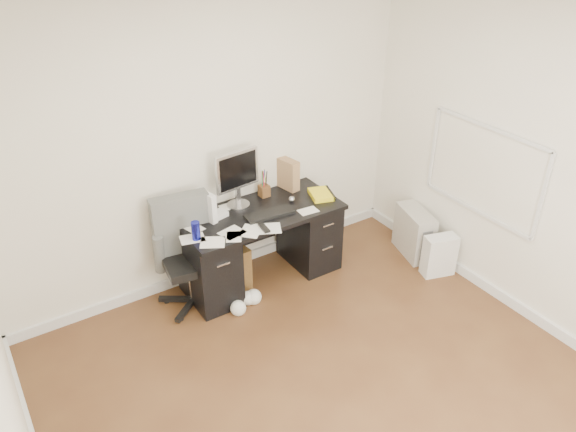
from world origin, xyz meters
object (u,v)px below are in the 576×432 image
at_px(keyboard, 270,214).
at_px(office_chair, 189,256).
at_px(desk, 261,243).
at_px(pc_tower, 414,232).
at_px(lcd_monitor, 237,179).
at_px(wicker_basket, 219,268).

distance_m(keyboard, office_chair, 0.81).
xyz_separation_m(desk, keyboard, (0.04, -0.11, 0.36)).
bearing_deg(keyboard, pc_tower, -9.28).
bearing_deg(lcd_monitor, pc_tower, -29.14).
xyz_separation_m(keyboard, wicker_basket, (-0.45, 0.18, -0.54)).
xyz_separation_m(office_chair, pc_tower, (2.27, -0.48, -0.27)).
relative_size(desk, wicker_basket, 3.37).
height_order(keyboard, pc_tower, keyboard).
relative_size(lcd_monitor, keyboard, 1.22).
xyz_separation_m(pc_tower, wicker_basket, (-1.96, 0.55, -0.03)).
bearing_deg(keyboard, wicker_basket, 162.37).
height_order(office_chair, pc_tower, office_chair).
xyz_separation_m(keyboard, office_chair, (-0.76, 0.11, -0.25)).
bearing_deg(lcd_monitor, keyboard, -70.14).
distance_m(desk, pc_tower, 1.62).
bearing_deg(keyboard, lcd_monitor, 121.40).
distance_m(lcd_monitor, wicker_basket, 0.87).
xyz_separation_m(lcd_monitor, wicker_basket, (-0.30, -0.12, -0.81)).
bearing_deg(desk, keyboard, -72.10).
bearing_deg(pc_tower, lcd_monitor, 173.51).
xyz_separation_m(keyboard, pc_tower, (1.50, -0.37, -0.51)).
distance_m(office_chair, wicker_basket, 0.43).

